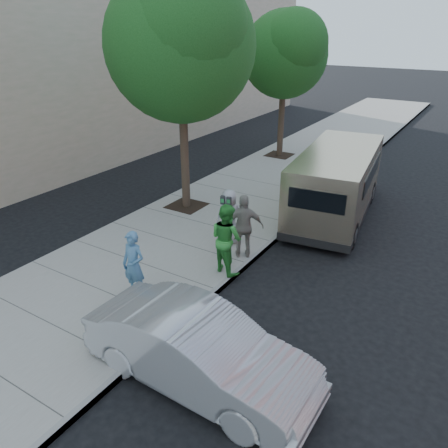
{
  "coord_description": "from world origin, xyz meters",
  "views": [
    {
      "loc": [
        6.34,
        -8.98,
        6.05
      ],
      "look_at": [
        0.72,
        0.05,
        1.1
      ],
      "focal_mm": 35.0,
      "sensor_mm": 36.0,
      "label": 1
    }
  ],
  "objects": [
    {
      "name": "curb_face",
      "position": [
        1.44,
        0.0,
        0.07
      ],
      "size": [
        0.12,
        60.0,
        0.16
      ],
      "primitive_type": "cube",
      "color": "gray",
      "rests_on": "ground"
    },
    {
      "name": "tree_far",
      "position": [
        -2.25,
        10.0,
        4.88
      ],
      "size": [
        3.92,
        3.8,
        6.49
      ],
      "color": "black",
      "rests_on": "sidewalk"
    },
    {
      "name": "sedan",
      "position": [
        2.75,
        -4.05,
        0.73
      ],
      "size": [
        4.44,
        1.62,
        1.45
      ],
      "primitive_type": "imported",
      "rotation": [
        0.0,
        0.0,
        1.55
      ],
      "color": "#AEB1B6",
      "rests_on": "ground"
    },
    {
      "name": "person_officer",
      "position": [
        -0.01,
        -2.7,
        0.97
      ],
      "size": [
        0.61,
        0.42,
        1.65
      ],
      "primitive_type": "imported",
      "rotation": [
        0.0,
        0.0,
        0.04
      ],
      "color": "teal",
      "rests_on": "sidewalk"
    },
    {
      "name": "van",
      "position": [
        2.29,
        4.61,
        1.22
      ],
      "size": [
        2.8,
        6.42,
        2.31
      ],
      "rotation": [
        0.0,
        0.0,
        0.13
      ],
      "color": "beige",
      "rests_on": "ground"
    },
    {
      "name": "sidewalk",
      "position": [
        -1.0,
        0.0,
        0.07
      ],
      "size": [
        5.0,
        60.0,
        0.15
      ],
      "primitive_type": "cube",
      "color": "gray",
      "rests_on": "ground"
    },
    {
      "name": "person_green_shirt",
      "position": [
        1.2,
        -0.61,
        1.08
      ],
      "size": [
        1.08,
        0.95,
        1.85
      ],
      "primitive_type": "imported",
      "rotation": [
        0.0,
        0.0,
        2.82
      ],
      "color": "green",
      "rests_on": "sidewalk"
    },
    {
      "name": "parking_meter",
      "position": [
        0.44,
        0.6,
        1.24
      ],
      "size": [
        0.33,
        0.18,
        1.51
      ],
      "rotation": [
        0.0,
        0.0,
        0.23
      ],
      "color": "gray",
      "rests_on": "sidewalk"
    },
    {
      "name": "person_striped_polo",
      "position": [
        1.2,
        0.3,
        1.05
      ],
      "size": [
        1.13,
        0.92,
        1.79
      ],
      "primitive_type": "imported",
      "rotation": [
        0.0,
        0.0,
        3.69
      ],
      "color": "gray",
      "rests_on": "sidewalk"
    },
    {
      "name": "ground",
      "position": [
        0.0,
        0.0,
        0.0
      ],
      "size": [
        120.0,
        120.0,
        0.0
      ],
      "primitive_type": "plane",
      "color": "black",
      "rests_on": "ground"
    },
    {
      "name": "person_gray_shirt",
      "position": [
        0.43,
        0.79,
        0.97
      ],
      "size": [
        0.92,
        0.94,
        1.63
      ],
      "primitive_type": "imported",
      "rotation": [
        0.0,
        0.0,
        3.99
      ],
      "color": "#A4A5A7",
      "rests_on": "sidewalk"
    },
    {
      "name": "tree_near",
      "position": [
        -2.25,
        2.4,
        5.55
      ],
      "size": [
        4.62,
        4.6,
        7.53
      ],
      "color": "black",
      "rests_on": "sidewalk"
    }
  ]
}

